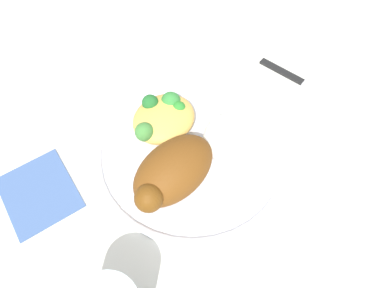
{
  "coord_description": "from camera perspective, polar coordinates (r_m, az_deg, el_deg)",
  "views": [
    {
      "loc": [
        0.18,
        0.18,
        0.43
      ],
      "look_at": [
        0.0,
        0.0,
        0.03
      ],
      "focal_mm": 32.86,
      "sensor_mm": 36.0,
      "label": 1
    }
  ],
  "objects": [
    {
      "name": "ground_plane",
      "position": [
        0.5,
        0.0,
        -1.69
      ],
      "size": [
        2.0,
        2.0,
        0.0
      ],
      "primitive_type": "plane",
      "color": "silver"
    },
    {
      "name": "plate",
      "position": [
        0.5,
        0.0,
        -1.14
      ],
      "size": [
        0.27,
        0.27,
        0.02
      ],
      "color": "white",
      "rests_on": "ground_plane"
    },
    {
      "name": "roasted_chicken",
      "position": [
        0.44,
        -3.25,
        -4.52
      ],
      "size": [
        0.13,
        0.07,
        0.06
      ],
      "color": "brown",
      "rests_on": "plate"
    },
    {
      "name": "rice_pile",
      "position": [
        0.48,
        6.71,
        1.14
      ],
      "size": [
        0.09,
        0.08,
        0.04
      ],
      "primitive_type": "ellipsoid",
      "color": "white",
      "rests_on": "plate"
    },
    {
      "name": "mac_cheese_with_broccoli",
      "position": [
        0.5,
        -4.77,
        4.36
      ],
      "size": [
        0.1,
        0.08,
        0.04
      ],
      "color": "#F0B551",
      "rests_on": "plate"
    },
    {
      "name": "fork",
      "position": [
        0.58,
        14.96,
        6.74
      ],
      "size": [
        0.03,
        0.14,
        0.01
      ],
      "color": "silver",
      "rests_on": "ground_plane"
    },
    {
      "name": "knife",
      "position": [
        0.61,
        17.43,
        9.64
      ],
      "size": [
        0.03,
        0.19,
        0.01
      ],
      "color": "black",
      "rests_on": "ground_plane"
    },
    {
      "name": "napkin",
      "position": [
        0.52,
        -23.62,
        -7.19
      ],
      "size": [
        0.11,
        0.12,
        0.0
      ],
      "primitive_type": "cube",
      "rotation": [
        0.0,
        0.0,
        -0.2
      ],
      "color": "#47669E",
      "rests_on": "ground_plane"
    }
  ]
}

